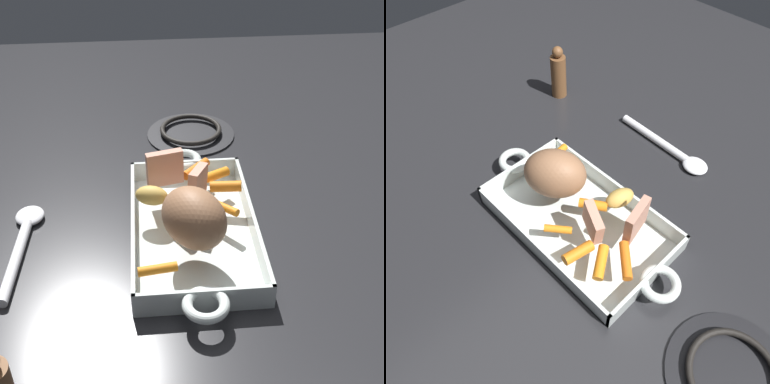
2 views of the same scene
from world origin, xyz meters
The scene contains 15 objects.
ground_plane centered at (0.00, 0.00, 0.00)m, with size 2.04×2.04×0.00m, color #232326.
roasting_dish centered at (0.00, 0.00, 0.01)m, with size 0.47×0.22×0.05m.
pork_roast centered at (0.07, -0.01, 0.09)m, with size 0.12×0.09×0.10m, color #966746.
roast_slice_outer centered at (-0.10, -0.04, 0.08)m, with size 0.02×0.07×0.07m, color tan.
roast_slice_thin centered at (-0.05, 0.01, 0.08)m, with size 0.02×0.06×0.06m, color tan.
baby_carrot_northwest centered at (-0.11, 0.05, 0.05)m, with size 0.02×0.02×0.06m, color orange.
baby_carrot_southwest centered at (-0.01, 0.06, 0.05)m, with size 0.01×0.01×0.05m, color orange.
baby_carrot_center_right centered at (-0.14, 0.02, 0.05)m, with size 0.02×0.02×0.07m, color orange.
baby_carrot_long centered at (-0.01, -0.03, 0.06)m, with size 0.02×0.02×0.06m, color orange.
baby_carrot_southeast centered at (-0.07, 0.07, 0.06)m, with size 0.02×0.02×0.06m, color orange.
baby_carrot_short centered at (0.14, -0.07, 0.05)m, with size 0.02×0.02×0.06m, color orange.
potato_near_roast centered at (-0.04, -0.07, 0.06)m, with size 0.06×0.04×0.04m, color gold.
stove_burner_rear centered at (-0.37, 0.03, 0.01)m, with size 0.20×0.20×0.02m.
serving_spoon centered at (-0.01, -0.30, 0.01)m, with size 0.25×0.05×0.02m.
pepper_mill centered at (0.35, -0.26, 0.06)m, with size 0.04×0.04×0.14m.
Camera 2 is at (-0.29, 0.28, 0.62)m, focal length 34.03 mm.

